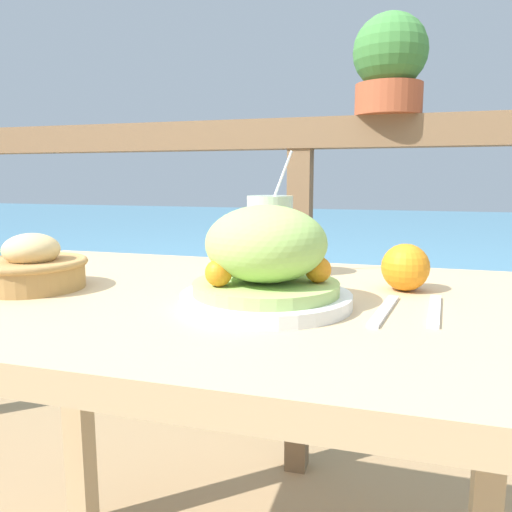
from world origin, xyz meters
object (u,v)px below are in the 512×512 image
at_px(potted_plant, 390,64).
at_px(drink_glass, 270,236).
at_px(bread_basket, 33,267).
at_px(salad_plate, 266,263).

bearing_deg(potted_plant, drink_glass, -108.12).
bearing_deg(drink_glass, bread_basket, -148.99).
bearing_deg(drink_glass, salad_plate, -76.41).
xyz_separation_m(bread_basket, potted_plant, (0.57, 0.82, 0.48)).
bearing_deg(salad_plate, drink_glass, 103.59).
height_order(salad_plate, bread_basket, salad_plate).
xyz_separation_m(salad_plate, bread_basket, (-0.43, -0.00, -0.03)).
xyz_separation_m(salad_plate, drink_glass, (-0.05, 0.22, 0.01)).
height_order(salad_plate, potted_plant, potted_plant).
bearing_deg(bread_basket, drink_glass, 31.01).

